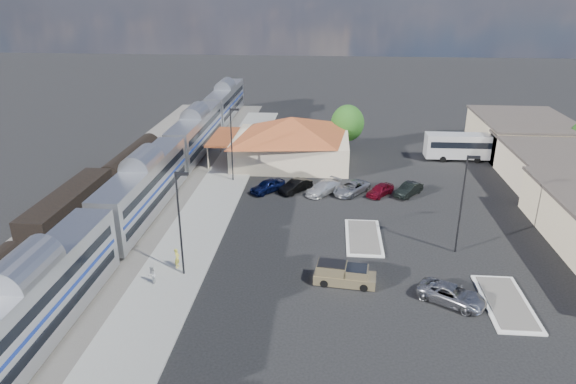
# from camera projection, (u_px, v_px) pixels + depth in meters

# --- Properties ---
(ground) EXTENTS (280.00, 280.00, 0.00)m
(ground) POSITION_uv_depth(u_px,v_px,m) (320.00, 246.00, 46.67)
(ground) COLOR black
(ground) RESTS_ON ground
(railbed) EXTENTS (16.00, 100.00, 0.12)m
(railbed) POSITION_uv_depth(u_px,v_px,m) (129.00, 204.00, 55.68)
(railbed) COLOR #4C4944
(railbed) RESTS_ON ground
(platform) EXTENTS (5.50, 92.00, 0.18)m
(platform) POSITION_uv_depth(u_px,v_px,m) (206.00, 214.00, 53.12)
(platform) COLOR gray
(platform) RESTS_ON ground
(passenger_train) EXTENTS (3.00, 104.00, 5.55)m
(passenger_train) POSITION_uv_depth(u_px,v_px,m) (145.00, 189.00, 51.98)
(passenger_train) COLOR silver
(passenger_train) RESTS_ON ground
(freight_cars) EXTENTS (2.80, 46.00, 4.00)m
(freight_cars) POSITION_uv_depth(u_px,v_px,m) (70.00, 212.00, 49.02)
(freight_cars) COLOR black
(freight_cars) RESTS_ON ground
(station_depot) EXTENTS (18.35, 12.24, 6.20)m
(station_depot) POSITION_uv_depth(u_px,v_px,m) (291.00, 140.00, 68.07)
(station_depot) COLOR #CCB595
(station_depot) RESTS_ON ground
(buildings_east) EXTENTS (14.40, 51.40, 4.80)m
(buildings_east) POSITION_uv_depth(u_px,v_px,m) (576.00, 178.00, 56.87)
(buildings_east) COLOR #C6B28C
(buildings_east) RESTS_ON ground
(traffic_island_south) EXTENTS (3.30, 7.50, 0.21)m
(traffic_island_south) POSITION_uv_depth(u_px,v_px,m) (363.00, 237.00, 48.17)
(traffic_island_south) COLOR silver
(traffic_island_south) RESTS_ON ground
(traffic_island_north) EXTENTS (3.30, 7.50, 0.21)m
(traffic_island_north) POSITION_uv_depth(u_px,v_px,m) (506.00, 303.00, 38.14)
(traffic_island_north) COLOR silver
(traffic_island_north) RESTS_ON ground
(lamp_plat_s) EXTENTS (1.08, 0.25, 9.00)m
(lamp_plat_s) POSITION_uv_depth(u_px,v_px,m) (180.00, 216.00, 39.98)
(lamp_plat_s) COLOR black
(lamp_plat_s) RESTS_ON ground
(lamp_plat_n) EXTENTS (1.08, 0.25, 9.00)m
(lamp_plat_n) POSITION_uv_depth(u_px,v_px,m) (232.00, 139.00, 60.34)
(lamp_plat_n) COLOR black
(lamp_plat_n) RESTS_ON ground
(lamp_lot) EXTENTS (1.08, 0.25, 9.00)m
(lamp_lot) POSITION_uv_depth(u_px,v_px,m) (464.00, 196.00, 43.75)
(lamp_lot) COLOR black
(lamp_lot) RESTS_ON ground
(tree_depot) EXTENTS (4.71, 4.71, 6.63)m
(tree_depot) POSITION_uv_depth(u_px,v_px,m) (347.00, 123.00, 72.71)
(tree_depot) COLOR #382314
(tree_depot) RESTS_ON ground
(pickup_truck) EXTENTS (5.02, 2.31, 1.67)m
(pickup_truck) POSITION_uv_depth(u_px,v_px,m) (345.00, 275.00, 40.51)
(pickup_truck) COLOR tan
(pickup_truck) RESTS_ON ground
(suv) EXTENTS (5.48, 4.56, 1.39)m
(suv) POSITION_uv_depth(u_px,v_px,m) (452.00, 295.00, 38.10)
(suv) COLOR gray
(suv) RESTS_ON ground
(coach_bus) EXTENTS (11.36, 2.65, 3.63)m
(coach_bus) POSITION_uv_depth(u_px,v_px,m) (468.00, 145.00, 69.17)
(coach_bus) COLOR silver
(coach_bus) RESTS_ON ground
(person_a) EXTENTS (0.42, 0.63, 1.72)m
(person_a) POSITION_uv_depth(u_px,v_px,m) (177.00, 258.00, 42.55)
(person_a) COLOR gold
(person_a) RESTS_ON platform
(person_b) EXTENTS (0.76, 0.88, 1.56)m
(person_b) POSITION_uv_depth(u_px,v_px,m) (152.00, 275.00, 40.20)
(person_b) COLOR silver
(person_b) RESTS_ON platform
(parked_car_a) EXTENTS (4.28, 4.44, 1.50)m
(parked_car_a) POSITION_uv_depth(u_px,v_px,m) (268.00, 186.00, 58.83)
(parked_car_a) COLOR #0B133B
(parked_car_a) RESTS_ON ground
(parked_car_b) EXTENTS (3.90, 4.29, 1.42)m
(parked_car_b) POSITION_uv_depth(u_px,v_px,m) (296.00, 186.00, 58.88)
(parked_car_b) COLOR black
(parked_car_b) RESTS_ON ground
(parked_car_c) EXTENTS (4.61, 5.04, 1.42)m
(parked_car_c) POSITION_uv_depth(u_px,v_px,m) (323.00, 188.00, 58.35)
(parked_car_c) COLOR silver
(parked_car_c) RESTS_ON ground
(parked_car_d) EXTENTS (4.87, 5.41, 1.40)m
(parked_car_d) POSITION_uv_depth(u_px,v_px,m) (352.00, 188.00, 58.38)
(parked_car_d) COLOR gray
(parked_car_d) RESTS_ON ground
(parked_car_e) EXTENTS (3.64, 4.10, 1.34)m
(parked_car_e) POSITION_uv_depth(u_px,v_px,m) (380.00, 190.00, 57.87)
(parked_car_e) COLOR maroon
(parked_car_e) RESTS_ON ground
(parked_car_f) EXTENTS (3.74, 4.27, 1.40)m
(parked_car_f) POSITION_uv_depth(u_px,v_px,m) (409.00, 190.00, 57.89)
(parked_car_f) COLOR black
(parked_car_f) RESTS_ON ground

